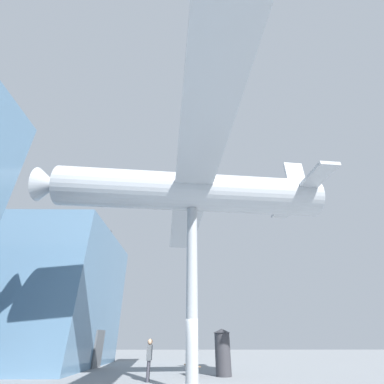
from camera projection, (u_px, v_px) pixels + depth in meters
The scene contains 6 objects.
glass_pavilion_right at pixel (4, 295), 19.88m from camera, with size 11.03×15.88×10.03m.
support_pylon_central at pixel (192, 286), 11.44m from camera, with size 0.51×0.51×7.63m.
suspended_airplane at pixel (188, 192), 13.82m from camera, with size 19.32×15.33×3.34m.
visitor_person at pixel (149, 356), 12.55m from camera, with size 0.41×0.27×1.77m.
plaza_bench at pixel (192, 366), 14.13m from camera, with size 1.66×0.92×0.50m.
info_kiosk at pixel (223, 351), 14.32m from camera, with size 0.98×0.98×2.27m.
Camera 1 is at (-12.03, 0.14, 1.82)m, focal length 24.00 mm.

